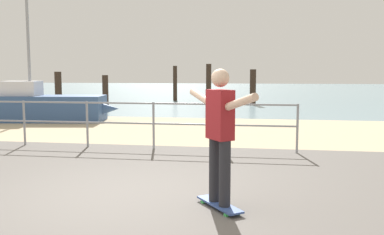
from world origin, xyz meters
name	(u,v)px	position (x,y,z in m)	size (l,w,h in m)	color
ground_plane	(86,225)	(0.00, -1.00, 0.00)	(24.00, 10.00, 0.04)	#605B56
beach_strip	(195,129)	(0.00, 7.00, 0.00)	(24.00, 6.00, 0.04)	tan
sea_surface	(240,90)	(0.00, 35.00, 0.00)	(72.00, 50.00, 0.04)	#75939E
railing_fence	(55,117)	(-2.71, 3.60, 0.69)	(10.78, 0.05, 1.05)	gray
sailboat	(44,107)	(-5.47, 8.18, 0.52)	(5.06, 2.05, 4.66)	#335184
skateboard	(219,205)	(1.41, -0.24, 0.07)	(0.64, 0.76, 0.08)	#334C8C
skateboarder	(220,128)	(1.41, -0.24, 1.02)	(0.94, 1.21, 1.65)	#26262B
groyne_post_0	(58,90)	(-7.81, 13.86, 0.87)	(0.33, 0.33, 1.73)	#332319
groyne_post_1	(105,91)	(-5.48, 14.05, 0.79)	(0.29, 0.29, 1.57)	#332319
groyne_post_2	(175,83)	(-3.15, 19.46, 1.05)	(0.24, 0.24, 2.09)	#332319
groyne_post_3	(209,84)	(-0.82, 16.96, 1.07)	(0.28, 0.28, 2.15)	#332319
groyne_post_4	(253,87)	(1.51, 17.11, 0.93)	(0.32, 0.32, 1.86)	#332319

